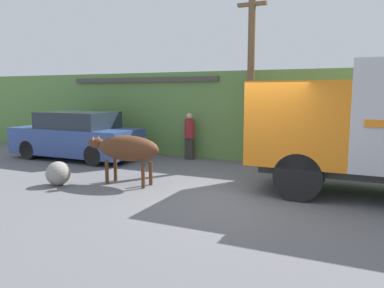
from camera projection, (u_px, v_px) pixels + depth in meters
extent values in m
plane|color=slate|center=(246.00, 196.00, 8.32)|extent=(60.00, 60.00, 0.00)
cube|color=#608C47|center=(301.00, 113.00, 14.82)|extent=(32.00, 6.80, 3.00)
cube|color=#B2BCAD|center=(159.00, 116.00, 15.07)|extent=(5.75, 2.40, 2.67)
cube|color=#4C4742|center=(159.00, 81.00, 14.88)|extent=(6.05, 2.70, 0.16)
cube|color=orange|center=(302.00, 122.00, 8.68)|extent=(2.13, 2.21, 1.84)
cube|color=#232D38|center=(257.00, 107.00, 9.08)|extent=(0.04, 1.88, 0.64)
cylinder|color=black|center=(299.00, 176.00, 8.01)|extent=(1.03, 0.49, 1.03)
ellipsoid|color=#512D19|center=(128.00, 148.00, 9.27)|extent=(1.72, 0.64, 0.64)
ellipsoid|color=#512D19|center=(96.00, 143.00, 9.66)|extent=(0.47, 0.28, 0.28)
cone|color=#B7AD93|center=(93.00, 138.00, 9.55)|extent=(0.06, 0.06, 0.11)
cone|color=#B7AD93|center=(99.00, 137.00, 9.74)|extent=(0.06, 0.06, 0.11)
cylinder|color=#512D19|center=(107.00, 172.00, 9.42)|extent=(0.09, 0.09, 0.60)
cylinder|color=#512D19|center=(115.00, 169.00, 9.73)|extent=(0.09, 0.09, 0.60)
cylinder|color=#512D19|center=(143.00, 176.00, 8.97)|extent=(0.09, 0.09, 0.60)
cylinder|color=#512D19|center=(151.00, 173.00, 9.29)|extent=(0.09, 0.09, 0.60)
cube|color=#334C8C|center=(76.00, 141.00, 12.96)|extent=(4.55, 1.80, 0.90)
cube|color=#232D38|center=(78.00, 120.00, 12.81)|extent=(2.50, 1.65, 0.55)
cylinder|color=black|center=(29.00, 150.00, 12.90)|extent=(0.66, 0.29, 0.66)
cylinder|color=black|center=(95.00, 155.00, 11.74)|extent=(0.66, 0.29, 0.66)
cube|color=#38332D|center=(190.00, 149.00, 12.87)|extent=(0.30, 0.21, 0.74)
cylinder|color=maroon|center=(190.00, 129.00, 12.77)|extent=(0.37, 0.37, 0.64)
sphere|color=#DBB28E|center=(190.00, 116.00, 12.71)|extent=(0.21, 0.21, 0.21)
cylinder|color=brown|center=(251.00, 76.00, 11.66)|extent=(0.22, 0.22, 5.63)
cube|color=brown|center=(252.00, 4.00, 11.37)|extent=(0.90, 0.18, 0.10)
sphere|color=gray|center=(58.00, 173.00, 9.27)|extent=(0.60, 0.60, 0.60)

